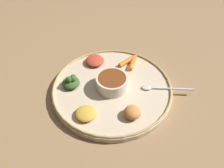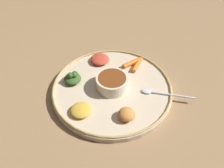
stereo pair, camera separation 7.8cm
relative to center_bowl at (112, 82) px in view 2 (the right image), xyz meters
The scene contains 11 objects.
ground_plane 0.04m from the center_bowl, ahead, with size 2.40×2.40×0.00m, color olive.
platter 0.03m from the center_bowl, ahead, with size 0.42×0.42×0.02m, color #C6B293.
platter_rim 0.02m from the center_bowl, ahead, with size 0.41×0.41×0.01m, color tan.
center_bowl is the anchor object (origin of this frame).
spoon 0.16m from the center_bowl, 133.44° to the left, with size 0.13×0.14×0.01m.
greens_pile 0.14m from the center_bowl, 46.58° to the right, with size 0.08×0.08×0.04m.
carrot_near_spoon 0.15m from the center_bowl, 165.87° to the right, with size 0.08×0.06×0.02m.
carrot_outer 0.15m from the center_bowl, 158.76° to the right, with size 0.10×0.02×0.02m.
mound_squash 0.14m from the center_bowl, 73.44° to the left, with size 0.05×0.05×0.03m, color #C67A38.
mound_lentil_yellow 0.15m from the center_bowl, 13.44° to the left, with size 0.06×0.07×0.02m, color gold.
mound_berbere_red 0.15m from the center_bowl, 106.56° to the right, with size 0.07×0.07×0.02m, color #B73D28.
Camera 2 is at (0.32, 0.45, 0.59)m, focal length 36.50 mm.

